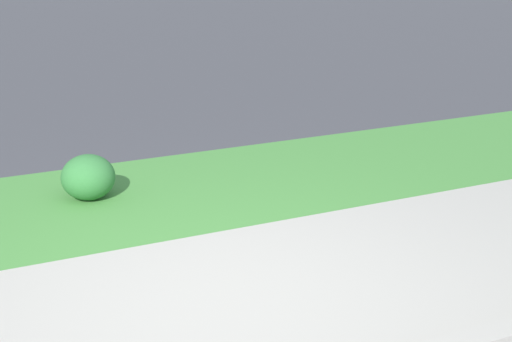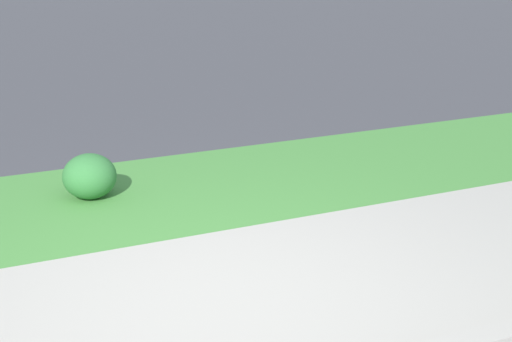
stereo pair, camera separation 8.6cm
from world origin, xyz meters
TOP-DOWN VIEW (x-y plane):
  - ground_plane at (0.00, 0.00)m, footprint 120.00×120.00m
  - sidewalk_pavement at (0.00, 0.00)m, footprint 18.00×2.06m
  - grass_verge at (0.00, 2.05)m, footprint 18.00×2.03m
  - shrub_bush_near_lamp at (-0.30, 2.19)m, footprint 0.47×0.47m

SIDE VIEW (x-z plane):
  - ground_plane at x=0.00m, z-range 0.00..0.00m
  - grass_verge at x=0.00m, z-range 0.00..0.01m
  - sidewalk_pavement at x=0.00m, z-range 0.00..0.01m
  - shrub_bush_near_lamp at x=-0.30m, z-range 0.00..0.40m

